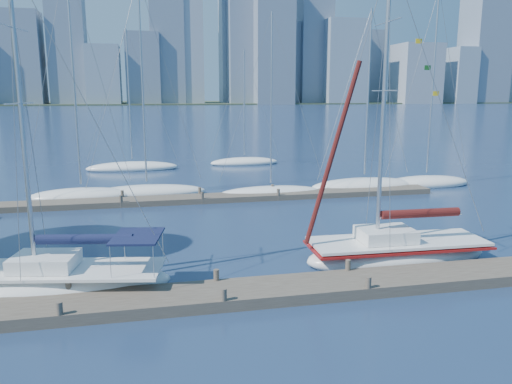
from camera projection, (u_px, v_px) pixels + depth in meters
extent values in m
plane|color=#172849|center=(220.00, 301.00, 17.02)|extent=(700.00, 700.00, 0.00)
cube|color=#453D32|center=(220.00, 295.00, 16.98)|extent=(26.00, 2.00, 0.40)
cube|color=#453D32|center=(216.00, 198.00, 32.74)|extent=(30.00, 1.80, 0.36)
cube|color=#38472D|center=(151.00, 103.00, 323.89)|extent=(800.00, 100.00, 1.50)
ellipsoid|color=white|center=(62.00, 286.00, 17.71)|extent=(7.94, 3.83, 1.34)
cube|color=white|center=(61.00, 270.00, 17.58)|extent=(7.35, 3.53, 0.11)
cube|color=white|center=(45.00, 261.00, 17.51)|extent=(2.39, 1.98, 0.49)
cylinder|color=silver|center=(22.00, 119.00, 16.53)|extent=(0.16, 0.16, 10.43)
cylinder|color=silver|center=(85.00, 242.00, 17.41)|extent=(3.56, 0.74, 0.09)
cylinder|color=black|center=(85.00, 239.00, 17.39)|extent=(3.33, 0.95, 0.36)
cube|color=black|center=(137.00, 236.00, 17.43)|extent=(1.96, 2.37, 0.07)
ellipsoid|color=white|center=(397.00, 256.00, 20.97)|extent=(7.99, 2.82, 1.39)
cube|color=white|center=(398.00, 241.00, 20.84)|extent=(7.40, 2.59, 0.11)
cube|color=white|center=(386.00, 234.00, 20.68)|extent=(2.27, 1.75, 0.51)
cylinder|color=silver|center=(384.00, 105.00, 19.57)|extent=(0.17, 0.17, 11.14)
cylinder|color=silver|center=(420.00, 215.00, 20.80)|extent=(3.75, 0.20, 0.09)
cylinder|color=#3F0F0D|center=(420.00, 213.00, 20.78)|extent=(3.46, 0.47, 0.37)
cube|color=maroon|center=(397.00, 245.00, 20.87)|extent=(7.57, 2.70, 0.09)
ellipsoid|color=white|center=(82.00, 197.00, 33.04)|extent=(7.27, 5.04, 1.16)
cylinder|color=silver|center=(73.00, 75.00, 31.50)|extent=(0.13, 0.13, 13.97)
ellipsoid|color=white|center=(147.00, 193.00, 34.34)|extent=(8.38, 4.62, 1.11)
cylinder|color=silver|center=(142.00, 83.00, 32.89)|extent=(0.12, 0.12, 13.20)
ellipsoid|color=white|center=(271.00, 193.00, 34.40)|extent=(7.52, 4.73, 0.98)
cylinder|color=silver|center=(271.00, 100.00, 33.16)|extent=(0.11, 0.11, 11.22)
ellipsoid|color=white|center=(364.00, 186.00, 36.59)|extent=(8.50, 4.38, 1.25)
cylinder|color=silver|center=(368.00, 94.00, 35.28)|extent=(0.14, 0.14, 11.52)
ellipsoid|color=white|center=(426.00, 183.00, 37.87)|extent=(7.18, 2.82, 1.17)
cylinder|color=silver|center=(433.00, 83.00, 36.41)|extent=(0.13, 0.13, 13.17)
ellipsoid|color=white|center=(133.00, 168.00, 45.70)|extent=(8.56, 4.09, 1.16)
cylinder|color=silver|center=(129.00, 95.00, 44.42)|extent=(0.13, 0.13, 11.36)
ellipsoid|color=white|center=(244.00, 162.00, 49.29)|extent=(6.89, 2.65, 1.05)
cylinder|color=silver|center=(244.00, 103.00, 48.16)|extent=(0.11, 0.11, 9.98)
cube|color=slate|center=(20.00, 59.00, 273.50)|extent=(23.00, 17.63, 50.55)
cube|color=#8791A2|center=(70.00, 75.00, 300.61)|extent=(15.96, 17.61, 34.78)
cube|color=#7C90A0|center=(104.00, 75.00, 281.71)|extent=(18.33, 19.81, 33.01)
cube|color=slate|center=(143.00, 69.00, 287.10)|extent=(19.04, 16.86, 40.55)
cube|color=#8791A2|center=(186.00, 22.00, 289.72)|extent=(18.44, 14.99, 94.65)
cube|color=#7C90A0|center=(234.00, 40.00, 312.13)|extent=(16.66, 17.46, 78.47)
cube|color=slate|center=(273.00, 42.00, 291.57)|extent=(22.38, 18.95, 72.16)
cube|color=#8791A2|center=(298.00, 64.00, 313.55)|extent=(15.70, 17.11, 49.20)
cube|color=#7C90A0|center=(344.00, 62.00, 303.97)|extent=(24.79, 18.80, 49.96)
cube|color=slate|center=(370.00, 67.00, 339.30)|extent=(17.22, 17.52, 47.56)
cube|color=#8791A2|center=(416.00, 74.00, 314.52)|extent=(25.58, 23.94, 36.74)
cube|color=#7C90A0|center=(459.00, 76.00, 321.03)|extent=(14.70, 21.38, 35.01)
cube|color=slate|center=(486.00, 35.00, 322.93)|extent=(25.23, 23.60, 87.31)
cube|color=#8791A2|center=(501.00, 51.00, 348.74)|extent=(17.42, 17.08, 70.62)
cube|color=slate|center=(166.00, 18.00, 287.53)|extent=(19.37, 18.00, 98.36)
cube|color=slate|center=(243.00, 22.00, 296.91)|extent=(18.07, 18.00, 96.77)
cube|color=slate|center=(314.00, 41.00, 308.15)|extent=(19.62, 18.00, 76.05)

